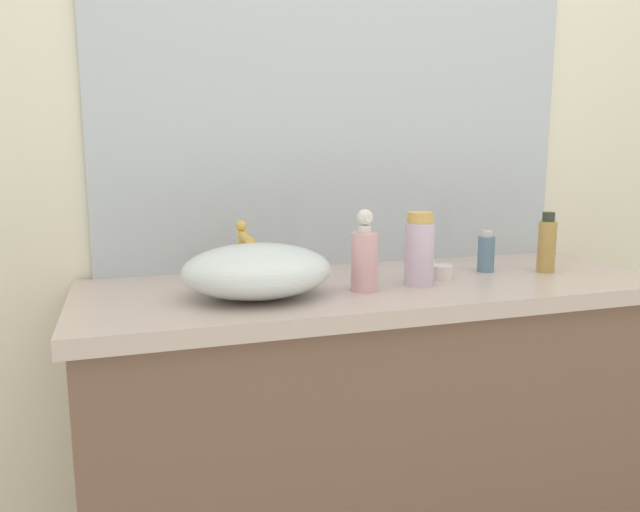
{
  "coord_description": "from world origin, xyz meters",
  "views": [
    {
      "loc": [
        -0.6,
        -0.97,
        1.22
      ],
      "look_at": [
        -0.15,
        0.4,
        0.97
      ],
      "focal_mm": 34.08,
      "sensor_mm": 36.0,
      "label": 1
    }
  ],
  "objects": [
    {
      "name": "bathroom_wall_rear",
      "position": [
        0.0,
        0.73,
        1.3
      ],
      "size": [
        6.0,
        0.06,
        2.6
      ],
      "primitive_type": "cube",
      "color": "silver",
      "rests_on": "ground"
    },
    {
      "name": "vanity_counter",
      "position": [
        0.01,
        0.42,
        0.45
      ],
      "size": [
        1.49,
        0.53,
        0.89
      ],
      "color": "brown",
      "rests_on": "ground"
    },
    {
      "name": "wall_mirror_panel",
      "position": [
        0.01,
        0.69,
        1.37
      ],
      "size": [
        1.39,
        0.01,
        0.95
      ],
      "primitive_type": "cube",
      "color": "#B2BCC6",
      "rests_on": "vanity_counter"
    },
    {
      "name": "sink_basin",
      "position": [
        -0.32,
        0.36,
        0.95
      ],
      "size": [
        0.34,
        0.28,
        0.12
      ],
      "primitive_type": "ellipsoid",
      "color": "silver",
      "rests_on": "vanity_counter"
    },
    {
      "name": "faucet",
      "position": [
        -0.32,
        0.52,
        0.98
      ],
      "size": [
        0.03,
        0.13,
        0.16
      ],
      "color": "gold",
      "rests_on": "vanity_counter"
    },
    {
      "name": "soap_dispenser",
      "position": [
        -0.06,
        0.35,
        0.97
      ],
      "size": [
        0.07,
        0.07,
        0.2
      ],
      "color": "#D7A0A8",
      "rests_on": "vanity_counter"
    },
    {
      "name": "lotion_bottle",
      "position": [
        0.35,
        0.46,
        0.94
      ],
      "size": [
        0.05,
        0.05,
        0.11
      ],
      "color": "slate",
      "rests_on": "vanity_counter"
    },
    {
      "name": "perfume_bottle",
      "position": [
        0.09,
        0.36,
        0.98
      ],
      "size": [
        0.07,
        0.07,
        0.18
      ],
      "color": "silver",
      "rests_on": "vanity_counter"
    },
    {
      "name": "spray_can",
      "position": [
        0.5,
        0.4,
        0.97
      ],
      "size": [
        0.05,
        0.05,
        0.17
      ],
      "color": "#B08843",
      "rests_on": "vanity_counter"
    },
    {
      "name": "candle_jar",
      "position": [
        0.19,
        0.42,
        0.91
      ],
      "size": [
        0.06,
        0.06,
        0.03
      ],
      "primitive_type": "cylinder",
      "color": "silver",
      "rests_on": "vanity_counter"
    }
  ]
}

